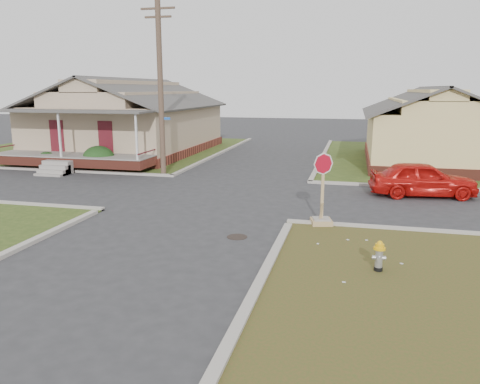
% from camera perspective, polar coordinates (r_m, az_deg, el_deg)
% --- Properties ---
extents(ground, '(120.00, 120.00, 0.00)m').
position_cam_1_polar(ground, '(15.71, -7.74, -4.33)').
color(ground, '#2C2D2F').
rests_on(ground, ground).
extents(verge_far_left, '(19.00, 19.00, 0.05)m').
position_cam_1_polar(verge_far_left, '(37.25, -16.39, 5.06)').
color(verge_far_left, '#2C4017').
rests_on(verge_far_left, ground).
extents(curbs, '(80.00, 40.00, 0.12)m').
position_cam_1_polar(curbs, '(20.28, -2.61, -0.38)').
color(curbs, '#A59E95').
rests_on(curbs, ground).
extents(manhole, '(0.64, 0.64, 0.01)m').
position_cam_1_polar(manhole, '(14.60, -0.36, -5.49)').
color(manhole, black).
rests_on(manhole, ground).
extents(corner_house, '(10.10, 15.50, 5.30)m').
position_cam_1_polar(corner_house, '(34.46, -13.34, 8.43)').
color(corner_house, brown).
rests_on(corner_house, ground).
extents(side_house_yellow, '(7.60, 11.60, 4.70)m').
position_cam_1_polar(side_house_yellow, '(30.88, 22.09, 7.26)').
color(side_house_yellow, brown).
rests_on(side_house_yellow, ground).
extents(utility_pole, '(1.80, 0.28, 9.00)m').
position_cam_1_polar(utility_pole, '(24.88, -9.67, 12.66)').
color(utility_pole, '#4A352A').
rests_on(utility_pole, ground).
extents(fire_hydrant, '(0.29, 0.29, 0.79)m').
position_cam_1_polar(fire_hydrant, '(12.24, 16.60, -7.29)').
color(fire_hydrant, black).
rests_on(fire_hydrant, ground).
extents(stop_sign, '(0.69, 0.67, 2.43)m').
position_cam_1_polar(stop_sign, '(15.89, 9.93, -2.06)').
color(stop_sign, tan).
rests_on(stop_sign, ground).
extents(red_sedan, '(4.56, 2.29, 1.49)m').
position_cam_1_polar(red_sedan, '(21.41, 21.38, 1.49)').
color(red_sedan, red).
rests_on(red_sedan, ground).
extents(hedge_left, '(1.25, 1.03, 0.96)m').
position_cam_1_polar(hedge_left, '(29.43, -22.48, 3.76)').
color(hedge_left, '#163714').
rests_on(hedge_left, verge_far_left).
extents(hedge_right, '(1.64, 1.34, 1.25)m').
position_cam_1_polar(hedge_right, '(27.53, -16.84, 3.94)').
color(hedge_right, '#163714').
rests_on(hedge_right, verge_far_left).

